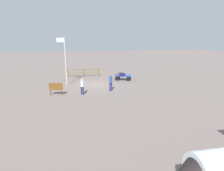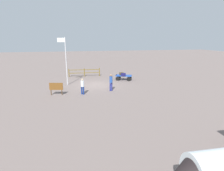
{
  "view_description": "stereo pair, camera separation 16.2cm",
  "coord_description": "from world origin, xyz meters",
  "px_view_note": "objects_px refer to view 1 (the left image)",
  "views": [
    {
      "loc": [
        3.07,
        21.36,
        5.31
      ],
      "look_at": [
        -0.58,
        6.0,
        1.37
      ],
      "focal_mm": 30.44,
      "sensor_mm": 36.0,
      "label": 1
    },
    {
      "loc": [
        2.91,
        21.4,
        5.31
      ],
      "look_at": [
        -0.58,
        6.0,
        1.37
      ],
      "focal_mm": 30.44,
      "sensor_mm": 36.0,
      "label": 2
    }
  ],
  "objects_px": {
    "suitcase_olive": "(121,74)",
    "worker_trailing": "(82,85)",
    "suitcase_dark": "(122,74)",
    "signboard": "(56,87)",
    "suitcase_navy": "(123,75)",
    "flagpole": "(65,58)",
    "worker_lead": "(111,81)",
    "luggage_cart": "(123,76)"
  },
  "relations": [
    {
      "from": "luggage_cart",
      "to": "suitcase_navy",
      "type": "distance_m",
      "value": 0.6
    },
    {
      "from": "signboard",
      "to": "suitcase_navy",
      "type": "bearing_deg",
      "value": -149.87
    },
    {
      "from": "signboard",
      "to": "luggage_cart",
      "type": "bearing_deg",
      "value": -148.09
    },
    {
      "from": "worker_trailing",
      "to": "suitcase_navy",
      "type": "bearing_deg",
      "value": -138.16
    },
    {
      "from": "suitcase_navy",
      "to": "signboard",
      "type": "relative_size",
      "value": 0.49
    },
    {
      "from": "worker_lead",
      "to": "worker_trailing",
      "type": "xyz_separation_m",
      "value": [
        2.95,
        0.6,
        -0.12
      ]
    },
    {
      "from": "worker_trailing",
      "to": "signboard",
      "type": "height_order",
      "value": "worker_trailing"
    },
    {
      "from": "suitcase_dark",
      "to": "flagpole",
      "type": "distance_m",
      "value": 7.54
    },
    {
      "from": "suitcase_navy",
      "to": "flagpole",
      "type": "height_order",
      "value": "flagpole"
    },
    {
      "from": "worker_lead",
      "to": "signboard",
      "type": "bearing_deg",
      "value": 3.12
    },
    {
      "from": "suitcase_olive",
      "to": "signboard",
      "type": "bearing_deg",
      "value": 33.74
    },
    {
      "from": "worker_lead",
      "to": "suitcase_dark",
      "type": "bearing_deg",
      "value": -119.1
    },
    {
      "from": "suitcase_dark",
      "to": "signboard",
      "type": "distance_m",
      "value": 9.45
    },
    {
      "from": "suitcase_navy",
      "to": "worker_trailing",
      "type": "relative_size",
      "value": 0.4
    },
    {
      "from": "suitcase_navy",
      "to": "suitcase_olive",
      "type": "xyz_separation_m",
      "value": [
        0.08,
        -0.64,
        -0.01
      ]
    },
    {
      "from": "suitcase_dark",
      "to": "signboard",
      "type": "xyz_separation_m",
      "value": [
        8.03,
        4.99,
        0.0
      ]
    },
    {
      "from": "luggage_cart",
      "to": "worker_lead",
      "type": "distance_m",
      "value": 5.54
    },
    {
      "from": "worker_lead",
      "to": "signboard",
      "type": "relative_size",
      "value": 1.38
    },
    {
      "from": "worker_trailing",
      "to": "flagpole",
      "type": "distance_m",
      "value": 4.98
    },
    {
      "from": "luggage_cart",
      "to": "worker_trailing",
      "type": "bearing_deg",
      "value": 43.42
    },
    {
      "from": "suitcase_navy",
      "to": "signboard",
      "type": "height_order",
      "value": "signboard"
    },
    {
      "from": "signboard",
      "to": "suitcase_dark",
      "type": "bearing_deg",
      "value": -148.16
    },
    {
      "from": "suitcase_dark",
      "to": "worker_trailing",
      "type": "height_order",
      "value": "worker_trailing"
    },
    {
      "from": "suitcase_dark",
      "to": "worker_lead",
      "type": "xyz_separation_m",
      "value": [
        2.61,
        4.69,
        0.22
      ]
    },
    {
      "from": "suitcase_olive",
      "to": "worker_lead",
      "type": "distance_m",
      "value": 5.57
    },
    {
      "from": "suitcase_olive",
      "to": "signboard",
      "type": "xyz_separation_m",
      "value": [
        7.9,
        5.28,
        -0.02
      ]
    },
    {
      "from": "luggage_cart",
      "to": "worker_trailing",
      "type": "relative_size",
      "value": 1.45
    },
    {
      "from": "suitcase_navy",
      "to": "suitcase_olive",
      "type": "height_order",
      "value": "suitcase_navy"
    },
    {
      "from": "worker_lead",
      "to": "flagpole",
      "type": "distance_m",
      "value": 6.11
    },
    {
      "from": "suitcase_dark",
      "to": "worker_lead",
      "type": "relative_size",
      "value": 0.28
    },
    {
      "from": "suitcase_olive",
      "to": "suitcase_navy",
      "type": "bearing_deg",
      "value": 97.28
    },
    {
      "from": "suitcase_olive",
      "to": "flagpole",
      "type": "xyz_separation_m",
      "value": [
        6.96,
        1.4,
        2.31
      ]
    },
    {
      "from": "worker_lead",
      "to": "suitcase_olive",
      "type": "bearing_deg",
      "value": -116.47
    },
    {
      "from": "luggage_cart",
      "to": "worker_lead",
      "type": "xyz_separation_m",
      "value": [
        2.74,
        4.78,
        0.54
      ]
    },
    {
      "from": "suitcase_navy",
      "to": "worker_trailing",
      "type": "height_order",
      "value": "worker_trailing"
    },
    {
      "from": "suitcase_olive",
      "to": "suitcase_dark",
      "type": "relative_size",
      "value": 1.17
    },
    {
      "from": "flagpole",
      "to": "worker_lead",
      "type": "bearing_deg",
      "value": 141.32
    },
    {
      "from": "suitcase_olive",
      "to": "worker_trailing",
      "type": "xyz_separation_m",
      "value": [
        5.44,
        5.58,
        0.08
      ]
    },
    {
      "from": "worker_trailing",
      "to": "signboard",
      "type": "distance_m",
      "value": 2.49
    },
    {
      "from": "worker_lead",
      "to": "suitcase_navy",
      "type": "bearing_deg",
      "value": -120.58
    },
    {
      "from": "worker_lead",
      "to": "flagpole",
      "type": "relative_size",
      "value": 0.32
    },
    {
      "from": "suitcase_olive",
      "to": "flagpole",
      "type": "height_order",
      "value": "flagpole"
    }
  ]
}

